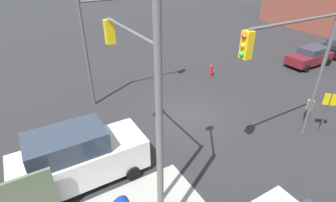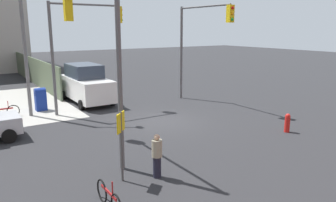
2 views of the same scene
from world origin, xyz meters
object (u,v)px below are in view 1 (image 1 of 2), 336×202
traffic_signal_se_corner (116,30)px  fire_hydrant (211,70)px  traffic_signal_ne_corner (136,82)px  traffic_signal_nw_corner (297,61)px  pedestrian_crossing (309,109)px  sedan_maroon (310,56)px  street_lamp_corner (160,117)px  van_white_delivery (78,157)px

traffic_signal_se_corner → fire_hydrant: traffic_signal_se_corner is taller
fire_hydrant → traffic_signal_ne_corner: bearing=36.4°
traffic_signal_nw_corner → pedestrian_crossing: traffic_signal_nw_corner is taller
traffic_signal_se_corner → sedan_maroon: size_ratio=1.49×
traffic_signal_ne_corner → fire_hydrant: traffic_signal_ne_corner is taller
street_lamp_corner → traffic_signal_ne_corner: bearing=-100.3°
traffic_signal_se_corner → pedestrian_crossing: 12.36m
traffic_signal_ne_corner → pedestrian_crossing: (-10.30, 1.00, -3.77)m
sedan_maroon → pedestrian_crossing: 9.82m
traffic_signal_nw_corner → traffic_signal_se_corner: 10.20m
fire_hydrant → pedestrian_crossing: (-0.80, 8.00, 0.31)m
fire_hydrant → van_white_delivery: (11.89, 6.00, 0.79)m
street_lamp_corner → fire_hydrant: street_lamp_corner is taller
sedan_maroon → street_lamp_corner: bearing=20.7°
traffic_signal_se_corner → street_lamp_corner: 10.30m
sedan_maroon → pedestrian_crossing: size_ratio=2.81×
van_white_delivery → traffic_signal_se_corner: bearing=-124.8°
traffic_signal_nw_corner → pedestrian_crossing: (-3.52, -0.70, -3.85)m
sedan_maroon → pedestrian_crossing: bearing=33.8°
street_lamp_corner → sedan_maroon: size_ratio=1.83×
traffic_signal_nw_corner → traffic_signal_ne_corner: same height
traffic_signal_ne_corner → pedestrian_crossing: traffic_signal_ne_corner is taller
fire_hydrant → pedestrian_crossing: bearing=95.7°
traffic_signal_nw_corner → street_lamp_corner: bearing=7.8°
fire_hydrant → van_white_delivery: 13.35m
traffic_signal_nw_corner → traffic_signal_se_corner: (4.80, -9.00, -0.03)m
traffic_signal_se_corner → van_white_delivery: traffic_signal_se_corner is taller
traffic_signal_nw_corner → sedan_maroon: traffic_signal_nw_corner is taller
pedestrian_crossing → van_white_delivery: bearing=-121.0°
sedan_maroon → van_white_delivery: size_ratio=0.81×
pedestrian_crossing → street_lamp_corner: bearing=-103.2°
traffic_signal_se_corner → street_lamp_corner: street_lamp_corner is taller
traffic_signal_ne_corner → pedestrian_crossing: bearing=174.5°
traffic_signal_nw_corner → van_white_delivery: bearing=-16.4°
street_lamp_corner → van_white_delivery: street_lamp_corner is taller
traffic_signal_se_corner → fire_hydrant: size_ratio=6.91×
traffic_signal_se_corner → fire_hydrant: (-7.52, 0.30, -4.13)m
street_lamp_corner → traffic_signal_se_corner: bearing=-103.9°
street_lamp_corner → pedestrian_crossing: street_lamp_corner is taller
sedan_maroon → fire_hydrant: bearing=-15.8°
street_lamp_corner → van_white_delivery: size_ratio=1.48×
traffic_signal_se_corner → street_lamp_corner: bearing=76.1°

